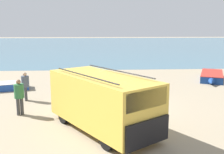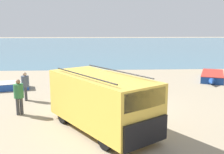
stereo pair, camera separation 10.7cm
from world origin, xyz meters
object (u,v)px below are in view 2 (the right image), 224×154
object	(u,v)px
fishing_rowboat_3	(93,79)
fisherman_0	(19,94)
fishing_rowboat_0	(212,76)
fishing_rowboat_1	(133,90)
fishing_rowboat_2	(2,86)
fisherman_2	(68,85)
parked_van	(101,100)
fisherman_1	(25,84)

from	to	relation	value
fishing_rowboat_3	fisherman_0	bearing A→B (deg)	-151.19
fisherman_0	fishing_rowboat_0	bearing A→B (deg)	-87.93
fishing_rowboat_3	fishing_rowboat_1	bearing A→B (deg)	-90.97
fishing_rowboat_2	fishing_rowboat_3	size ratio (longest dim) A/B	1.15
fisherman_2	fishing_rowboat_2	bearing A→B (deg)	24.03
fishing_rowboat_1	fishing_rowboat_3	xyz separation A→B (m)	(-2.60, 3.75, 0.02)
fisherman_2	fishing_rowboat_0	bearing A→B (deg)	-95.78
parked_van	fishing_rowboat_1	world-z (taller)	parked_van
parked_van	fishing_rowboat_0	size ratio (longest dim) A/B	1.10
fishing_rowboat_3	fisherman_0	size ratio (longest dim) A/B	2.05
fishing_rowboat_3	fisherman_1	bearing A→B (deg)	-164.95
fisherman_1	parked_van	bearing A→B (deg)	-60.08
fisherman_0	fisherman_2	xyz separation A→B (m)	(2.16, 2.17, -0.08)
fishing_rowboat_1	fisherman_1	distance (m)	6.55
fishing_rowboat_0	fishing_rowboat_2	world-z (taller)	fishing_rowboat_0
fisherman_2	fishing_rowboat_1	bearing A→B (deg)	-103.98
fishing_rowboat_1	fishing_rowboat_3	distance (m)	4.56
fishing_rowboat_2	fisherman_1	distance (m)	3.71
parked_van	fishing_rowboat_2	size ratio (longest dim) A/B	1.34
fishing_rowboat_1	fisherman_1	size ratio (longest dim) A/B	2.71
fishing_rowboat_2	fisherman_0	bearing A→B (deg)	101.69
fishing_rowboat_2	fisherman_1	bearing A→B (deg)	115.13
fishing_rowboat_0	fisherman_0	bearing A→B (deg)	-34.36
fishing_rowboat_2	fishing_rowboat_3	distance (m)	6.51
fishing_rowboat_1	fisherman_0	xyz separation A→B (m)	(-6.06, -3.54, 0.79)
fishing_rowboat_2	fisherman_0	distance (m)	6.05
fisherman_0	fishing_rowboat_1	bearing A→B (deg)	-88.60
fishing_rowboat_1	fisherman_2	size ratio (longest dim) A/B	2.78
fisherman_1	fishing_rowboat_0	bearing A→B (deg)	8.53
parked_van	fishing_rowboat_0	xyz separation A→B (m)	(9.21, 10.03, -0.98)
fisherman_1	fishing_rowboat_2	bearing A→B (deg)	117.80
parked_van	fisherman_0	world-z (taller)	parked_van
fishing_rowboat_1	fisherman_0	size ratio (longest dim) A/B	2.57
parked_van	fishing_rowboat_3	world-z (taller)	parked_van
fisherman_0	fisherman_1	bearing A→B (deg)	-20.52
fishing_rowboat_2	fisherman_1	size ratio (longest dim) A/B	2.49
fishing_rowboat_0	parked_van	bearing A→B (deg)	-17.88
fisherman_0	fisherman_1	xyz separation A→B (m)	(-0.38, 2.57, -0.05)
fishing_rowboat_2	fishing_rowboat_0	bearing A→B (deg)	173.60
fisherman_2	parked_van	bearing A→B (deg)	169.68
parked_van	fishing_rowboat_1	distance (m)	6.11
fishing_rowboat_3	fisherman_1	size ratio (longest dim) A/B	2.16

